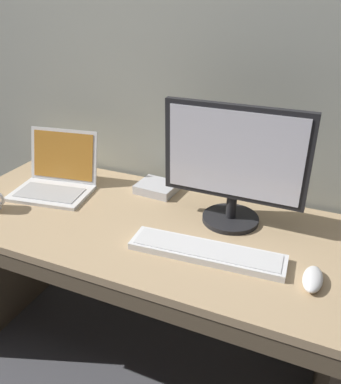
{
  "coord_description": "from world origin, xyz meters",
  "views": [
    {
      "loc": [
        0.6,
        -1.1,
        1.46
      ],
      "look_at": [
        0.12,
        0.0,
        0.85
      ],
      "focal_mm": 36.98,
      "sensor_mm": 36.0,
      "label": 1
    }
  ],
  "objects": [
    {
      "name": "ground_plane",
      "position": [
        0.0,
        0.0,
        0.0
      ],
      "size": [
        14.0,
        14.0,
        0.0
      ],
      "primitive_type": "plane",
      "color": "#4C4C51"
    },
    {
      "name": "external_monitor",
      "position": [
        0.31,
        0.12,
        0.94
      ],
      "size": [
        0.5,
        0.21,
        0.43
      ],
      "color": "black",
      "rests_on": "desk"
    },
    {
      "name": "external_drive_box",
      "position": [
        -0.04,
        0.23,
        0.73
      ],
      "size": [
        0.17,
        0.14,
        0.04
      ],
      "primitive_type": "cube",
      "rotation": [
        0.0,
        0.0,
        -0.06
      ],
      "color": "silver",
      "rests_on": "desk"
    },
    {
      "name": "back_wall",
      "position": [
        0.0,
        0.38,
        1.34
      ],
      "size": [
        4.6,
        0.04,
        2.69
      ],
      "primitive_type": "cube",
      "color": "#9EA093",
      "rests_on": "ground"
    },
    {
      "name": "desk",
      "position": [
        0.0,
        -0.01,
        0.48
      ],
      "size": [
        1.52,
        0.68,
        0.71
      ],
      "color": "tan",
      "rests_on": "ground"
    },
    {
      "name": "laptop_white",
      "position": [
        -0.44,
        0.08,
        0.76
      ],
      "size": [
        0.35,
        0.32,
        0.23
      ],
      "color": "white",
      "rests_on": "desk"
    },
    {
      "name": "computer_mouse",
      "position": [
        0.62,
        -0.12,
        0.73
      ],
      "size": [
        0.06,
        0.12,
        0.03
      ],
      "primitive_type": "ellipsoid",
      "rotation": [
        0.0,
        0.0,
        0.0
      ],
      "color": "white",
      "rests_on": "desk"
    },
    {
      "name": "wired_keyboard",
      "position": [
        0.29,
        -0.11,
        0.72
      ],
      "size": [
        0.5,
        0.15,
        0.03
      ],
      "color": "white",
      "rests_on": "desk"
    }
  ]
}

